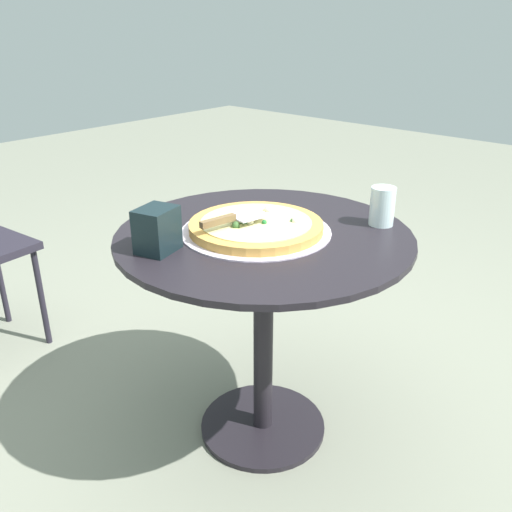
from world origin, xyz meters
name	(u,v)px	position (x,y,z in m)	size (l,w,h in m)	color
ground_plane	(263,427)	(0.00, 0.00, 0.00)	(10.00, 10.00, 0.00)	gray
patio_table	(264,285)	(0.00, 0.00, 0.53)	(0.84, 0.84, 0.70)	black
pizza_on_tray	(256,227)	(0.01, -0.02, 0.71)	(0.43, 0.43, 0.05)	silver
pizza_server	(233,218)	(0.08, -0.04, 0.75)	(0.22, 0.09, 0.02)	silver
drinking_cup	(382,206)	(-0.28, 0.21, 0.76)	(0.07, 0.07, 0.11)	white
napkin_dispenser	(157,230)	(0.28, -0.12, 0.76)	(0.10, 0.09, 0.12)	black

